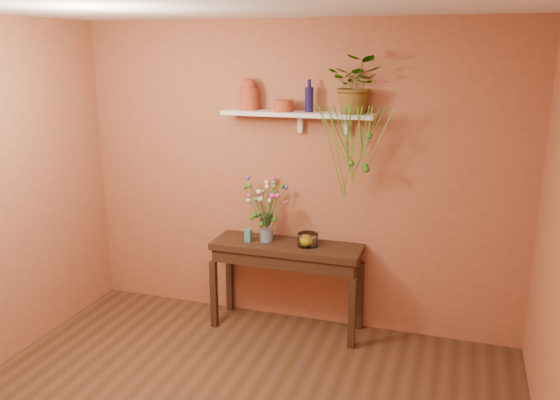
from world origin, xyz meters
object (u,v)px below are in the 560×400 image
at_px(spider_plant, 356,84).
at_px(glass_vase, 266,230).
at_px(glass_bowl, 308,240).
at_px(bouquet, 265,198).
at_px(sideboard, 287,256).
at_px(terracotta_jug, 249,95).
at_px(blue_bottle, 309,99).

bearing_deg(spider_plant, glass_vase, -171.84).
bearing_deg(glass_bowl, bouquet, -179.48).
height_order(sideboard, terracotta_jug, terracotta_jug).
xyz_separation_m(sideboard, spider_plant, (0.54, 0.13, 1.49)).
xyz_separation_m(sideboard, glass_bowl, (0.18, 0.01, 0.17)).
bearing_deg(bouquet, blue_bottle, 16.74).
bearing_deg(terracotta_jug, sideboard, -18.50).
xyz_separation_m(terracotta_jug, spider_plant, (0.93, -0.00, 0.11)).
xyz_separation_m(blue_bottle, glass_bowl, (0.03, -0.10, -1.20)).
relative_size(spider_plant, glass_bowl, 2.59).
distance_m(terracotta_jug, blue_bottle, 0.54).
xyz_separation_m(sideboard, terracotta_jug, (-0.38, 0.13, 1.39)).
bearing_deg(glass_bowl, glass_vase, 179.28).
height_order(sideboard, glass_vase, glass_vase).
height_order(glass_vase, glass_bowl, glass_vase).
height_order(terracotta_jug, spider_plant, spider_plant).
relative_size(sideboard, glass_vase, 5.35).
distance_m(terracotta_jug, spider_plant, 0.93).
relative_size(glass_vase, glass_bowl, 1.36).
distance_m(sideboard, glass_bowl, 0.25).
bearing_deg(glass_vase, bouquet, -128.91).
bearing_deg(terracotta_jug, blue_bottle, -1.17).
relative_size(terracotta_jug, blue_bottle, 1.01).
height_order(glass_vase, bouquet, bouquet).
xyz_separation_m(sideboard, glass_vase, (-0.20, 0.02, 0.22)).
height_order(terracotta_jug, glass_bowl, terracotta_jug).
relative_size(sideboard, blue_bottle, 4.91).
height_order(blue_bottle, glass_bowl, blue_bottle).
bearing_deg(bouquet, glass_bowl, 0.52).
bearing_deg(terracotta_jug, glass_bowl, -11.34).
height_order(spider_plant, glass_bowl, spider_plant).
relative_size(terracotta_jug, glass_bowl, 1.49).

